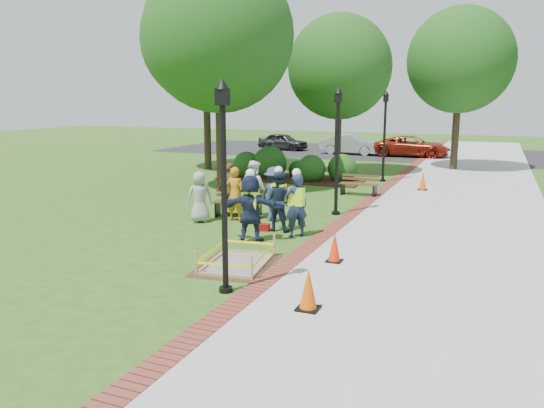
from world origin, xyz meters
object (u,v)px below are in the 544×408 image
at_px(wet_concrete_pad, 237,255).
at_px(cone_front, 308,290).
at_px(hivis_worker_c, 278,199).
at_px(hivis_worker_a, 251,206).
at_px(lamp_near, 224,171).
at_px(hivis_worker_b, 296,203).
at_px(bench_near, 238,208).

xyz_separation_m(wet_concrete_pad, cone_front, (2.44, -1.95, 0.16)).
bearing_deg(hivis_worker_c, hivis_worker_a, -99.24).
distance_m(lamp_near, hivis_worker_a, 4.18).
bearing_deg(lamp_near, hivis_worker_c, 100.43).
bearing_deg(cone_front, hivis_worker_c, 117.39).
relative_size(wet_concrete_pad, hivis_worker_b, 1.28).
bearing_deg(lamp_near, cone_front, -7.93).
bearing_deg(hivis_worker_b, cone_front, -67.29).
relative_size(bench_near, hivis_worker_c, 0.89).
distance_m(cone_front, lamp_near, 2.81).
bearing_deg(hivis_worker_c, cone_front, -62.61).
xyz_separation_m(bench_near, lamp_near, (2.88, -6.39, 2.20)).
xyz_separation_m(bench_near, hivis_worker_b, (2.66, -1.66, 0.68)).
relative_size(wet_concrete_pad, bench_near, 1.46).
height_order(cone_front, hivis_worker_a, hivis_worker_a).
bearing_deg(cone_front, hivis_worker_b, 112.71).
xyz_separation_m(hivis_worker_b, hivis_worker_c, (-0.73, 0.44, -0.01)).
bearing_deg(hivis_worker_b, lamp_near, -87.27).
xyz_separation_m(bench_near, cone_front, (4.75, -6.65, 0.11)).
bearing_deg(wet_concrete_pad, hivis_worker_a, 106.58).
height_order(lamp_near, hivis_worker_b, lamp_near).
distance_m(wet_concrete_pad, cone_front, 3.12).
relative_size(lamp_near, hivis_worker_c, 2.20).
xyz_separation_m(wet_concrete_pad, lamp_near, (0.58, -1.69, 2.25)).
height_order(lamp_near, hivis_worker_a, lamp_near).
relative_size(wet_concrete_pad, cone_front, 3.09).
xyz_separation_m(lamp_near, hivis_worker_a, (-1.19, 3.73, -1.49)).
bearing_deg(hivis_worker_a, cone_front, -52.62).
bearing_deg(hivis_worker_a, hivis_worker_c, 80.76).
distance_m(hivis_worker_a, hivis_worker_b, 1.38).
bearing_deg(cone_front, hivis_worker_a, 127.38).
xyz_separation_m(cone_front, hivis_worker_c, (-2.81, 5.43, 0.57)).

